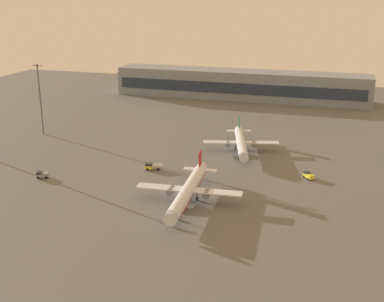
# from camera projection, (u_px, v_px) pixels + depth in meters

# --- Properties ---
(ground_plane) EXTENTS (416.00, 416.00, 0.00)m
(ground_plane) POSITION_uv_depth(u_px,v_px,m) (208.00, 193.00, 156.38)
(ground_plane) COLOR #605E5B
(terminal_building) EXTENTS (150.31, 22.40, 16.40)m
(terminal_building) POSITION_uv_depth(u_px,v_px,m) (240.00, 85.00, 292.62)
(terminal_building) COLOR gray
(terminal_building) RESTS_ON ground
(airplane_taxiway_distant) EXTENTS (32.83, 42.15, 10.81)m
(airplane_taxiway_distant) POSITION_uv_depth(u_px,v_px,m) (188.00, 190.00, 147.85)
(airplane_taxiway_distant) COLOR silver
(airplane_taxiway_distant) RESTS_ON ground
(airplane_far_stand) EXTENTS (30.22, 38.52, 10.02)m
(airplane_far_stand) POSITION_uv_depth(u_px,v_px,m) (241.00, 142.00, 195.41)
(airplane_far_stand) COLOR silver
(airplane_far_stand) RESTS_ON ground
(maintenance_van) EXTENTS (4.58, 3.44, 2.25)m
(maintenance_van) POSITION_uv_depth(u_px,v_px,m) (42.00, 175.00, 168.22)
(maintenance_van) COLOR gray
(maintenance_van) RESTS_ON ground
(fuel_truck) EXTENTS (6.60, 3.45, 2.35)m
(fuel_truck) POSITION_uv_depth(u_px,v_px,m) (153.00, 166.00, 175.96)
(fuel_truck) COLOR yellow
(fuel_truck) RESTS_ON ground
(cargo_loader) EXTENTS (4.05, 4.49, 2.25)m
(cargo_loader) POSITION_uv_depth(u_px,v_px,m) (308.00, 176.00, 167.50)
(cargo_loader) COLOR yellow
(cargo_loader) RESTS_ON ground
(apron_light_west) EXTENTS (4.80, 0.90, 31.46)m
(apron_light_west) POSITION_uv_depth(u_px,v_px,m) (40.00, 96.00, 214.62)
(apron_light_west) COLOR slate
(apron_light_west) RESTS_ON ground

